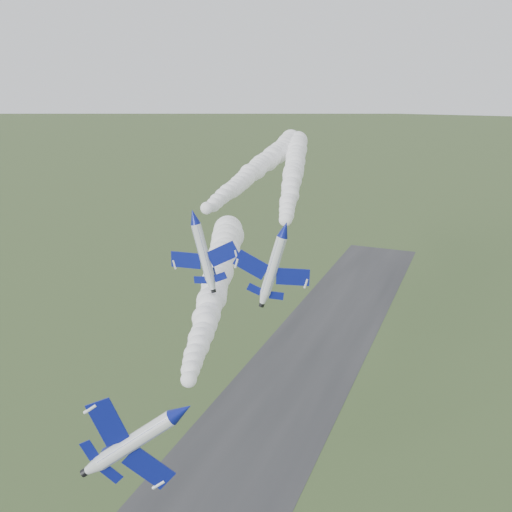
{
  "coord_description": "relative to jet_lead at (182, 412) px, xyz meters",
  "views": [
    {
      "loc": [
        32.89,
        -46.81,
        61.13
      ],
      "look_at": [
        6.73,
        17.48,
        39.31
      ],
      "focal_mm": 40.0,
      "sensor_mm": 36.0,
      "label": 1
    }
  ],
  "objects": [
    {
      "name": "jet_lead",
      "position": [
        0.0,
        0.0,
        0.0
      ],
      "size": [
        7.71,
        13.57,
        9.51
      ],
      "rotation": [
        0.0,
        0.96,
        0.38
      ],
      "color": "white"
    },
    {
      "name": "smoke_trail_jet_pair_left",
      "position": [
        -15.43,
        59.68,
        15.11
      ],
      "size": [
        12.78,
        67.93,
        4.93
      ],
      "primitive_type": null,
      "rotation": [
        0.0,
        0.0,
        0.12
      ],
      "color": "white"
    },
    {
      "name": "smoke_trail_jet_pair_right",
      "position": [
        -8.69,
        59.6,
        14.9
      ],
      "size": [
        25.3,
        69.8,
        4.72
      ],
      "primitive_type": null,
      "rotation": [
        0.0,
        0.0,
        0.29
      ],
      "color": "white"
    },
    {
      "name": "smoke_trail_jet_lead",
      "position": [
        -11.45,
        31.0,
        1.23
      ],
      "size": [
        27.29,
        57.25,
        5.7
      ],
      "primitive_type": null,
      "rotation": [
        0.0,
        0.0,
        0.38
      ],
      "color": "white"
    },
    {
      "name": "runway",
      "position": [
        -7.7,
        34.36,
        -29.68
      ],
      "size": [
        24.0,
        260.0,
        0.04
      ],
      "primitive_type": "cube",
      "color": "#2D2D2F",
      "rests_on": "ground"
    },
    {
      "name": "jet_pair_left",
      "position": [
        -10.59,
        23.25,
        13.59
      ],
      "size": [
        9.79,
        11.96,
        3.55
      ],
      "rotation": [
        0.0,
        -0.24,
        0.12
      ],
      "color": "white"
    },
    {
      "name": "jet_pair_right",
      "position": [
        2.57,
        22.59,
        13.3
      ],
      "size": [
        9.75,
        11.73,
        3.67
      ],
      "rotation": [
        0.0,
        0.27,
        0.29
      ],
      "color": "white"
    }
  ]
}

